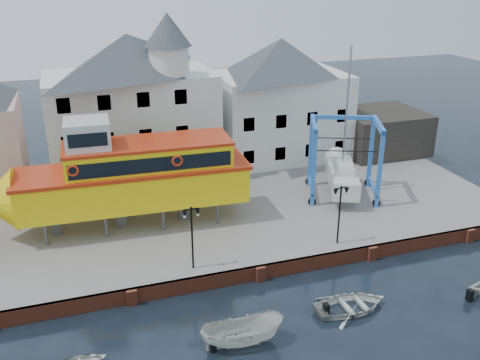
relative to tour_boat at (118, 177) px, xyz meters
name	(u,v)px	position (x,y,z in m)	size (l,w,h in m)	color
ground	(260,280)	(7.47, -8.45, -4.77)	(140.00, 140.00, 0.00)	black
hardstanding	(213,204)	(7.47, 2.55, -4.27)	(44.00, 22.00, 1.00)	slate
quay_wall	(260,273)	(7.47, -8.35, -4.27)	(44.00, 0.47, 1.00)	brown
building_white_main	(133,104)	(2.60, 9.94, 2.57)	(14.00, 8.30, 14.00)	silver
building_white_right	(280,99)	(16.47, 10.55, 1.82)	(12.00, 8.00, 11.20)	silver
shed_dark	(380,131)	(26.47, 8.55, -1.77)	(8.00, 7.00, 4.00)	black
lamp_post_left	(192,222)	(3.47, -7.25, -0.60)	(1.12, 0.32, 4.20)	black
lamp_post_right	(340,200)	(13.47, -7.25, -0.60)	(1.12, 0.32, 4.20)	black
tour_boat	(118,177)	(0.00, 0.00, 0.00)	(18.55, 5.19, 8.00)	#59595E
travel_lift	(342,169)	(17.80, 0.43, -1.77)	(6.78, 8.08, 11.93)	blue
motorboat_a	(242,345)	(4.45, -13.88, -4.77)	(1.67, 4.44, 1.72)	silver
motorboat_b	(351,310)	(11.37, -12.99, -4.77)	(3.10, 4.35, 0.90)	silver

